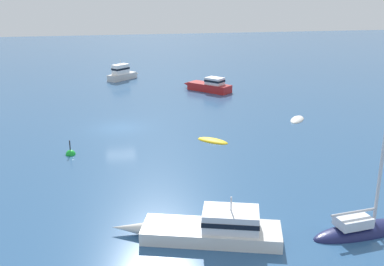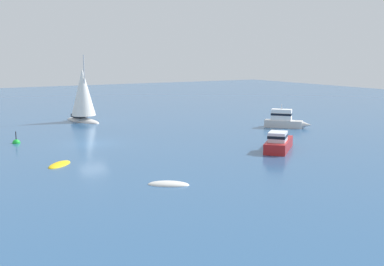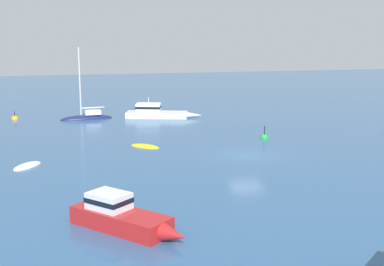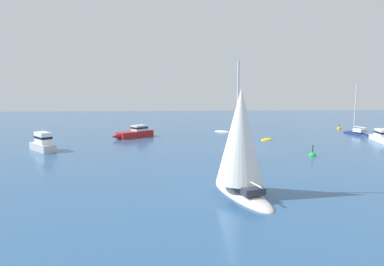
{
  "view_description": "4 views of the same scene",
  "coord_description": "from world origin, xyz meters",
  "px_view_note": "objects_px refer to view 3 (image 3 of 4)",
  "views": [
    {
      "loc": [
        -38.36,
        1.02,
        11.65
      ],
      "look_at": [
        -4.13,
        -5.54,
        0.51
      ],
      "focal_mm": 43.18,
      "sensor_mm": 36.0,
      "label": 1
    },
    {
      "loc": [
        -14.17,
        -42.21,
        8.16
      ],
      "look_at": [
        4.34,
        -10.58,
        2.12
      ],
      "focal_mm": 45.5,
      "sensor_mm": 36.0,
      "label": 2
    },
    {
      "loc": [
        36.49,
        -13.04,
        9.28
      ],
      "look_at": [
        4.04,
        -5.24,
        2.77
      ],
      "focal_mm": 48.82,
      "sensor_mm": 36.0,
      "label": 3
    },
    {
      "loc": [
        8.22,
        32.23,
        6.01
      ],
      "look_at": [
        4.83,
        -9.84,
        0.66
      ],
      "focal_mm": 28.63,
      "sensor_mm": 36.0,
      "label": 4
    }
  ],
  "objects_px": {
    "skiff": "(145,147)",
    "mooring_buoy": "(15,119)",
    "launch": "(122,216)",
    "yacht": "(87,118)",
    "powerboat": "(156,112)",
    "dinghy": "(27,167)",
    "channel_buoy": "(264,138)"
  },
  "relations": [
    {
      "from": "channel_buoy",
      "to": "launch",
      "type": "bearing_deg",
      "value": -37.73
    },
    {
      "from": "launch",
      "to": "yacht",
      "type": "xyz_separation_m",
      "value": [
        -32.87,
        -0.31,
        -0.48
      ]
    },
    {
      "from": "powerboat",
      "to": "mooring_buoy",
      "type": "relative_size",
      "value": 6.78
    },
    {
      "from": "launch",
      "to": "powerboat",
      "type": "xyz_separation_m",
      "value": [
        -32.09,
        7.05,
        -0.04
      ]
    },
    {
      "from": "yacht",
      "to": "channel_buoy",
      "type": "relative_size",
      "value": 5.65
    },
    {
      "from": "yacht",
      "to": "mooring_buoy",
      "type": "bearing_deg",
      "value": -19.3
    },
    {
      "from": "dinghy",
      "to": "channel_buoy",
      "type": "bearing_deg",
      "value": -38.98
    },
    {
      "from": "dinghy",
      "to": "channel_buoy",
      "type": "xyz_separation_m",
      "value": [
        -5.43,
        19.75,
        0.01
      ]
    },
    {
      "from": "yacht",
      "to": "powerboat",
      "type": "relative_size",
      "value": 0.98
    },
    {
      "from": "skiff",
      "to": "mooring_buoy",
      "type": "xyz_separation_m",
      "value": [
        -16.75,
        -11.59,
        0.0
      ]
    },
    {
      "from": "yacht",
      "to": "mooring_buoy",
      "type": "xyz_separation_m",
      "value": [
        -1.64,
        -7.54,
        -0.16
      ]
    },
    {
      "from": "channel_buoy",
      "to": "powerboat",
      "type": "bearing_deg",
      "value": -150.65
    },
    {
      "from": "skiff",
      "to": "launch",
      "type": "bearing_deg",
      "value": 121.72
    },
    {
      "from": "dinghy",
      "to": "channel_buoy",
      "type": "relative_size",
      "value": 1.92
    },
    {
      "from": "launch",
      "to": "mooring_buoy",
      "type": "bearing_deg",
      "value": 151.45
    },
    {
      "from": "dinghy",
      "to": "mooring_buoy",
      "type": "bearing_deg",
      "value": 42.77
    },
    {
      "from": "launch",
      "to": "dinghy",
      "type": "relative_size",
      "value": 2.05
    },
    {
      "from": "launch",
      "to": "channel_buoy",
      "type": "bearing_deg",
      "value": 100.89
    },
    {
      "from": "launch",
      "to": "powerboat",
      "type": "bearing_deg",
      "value": 126.22
    },
    {
      "from": "powerboat",
      "to": "channel_buoy",
      "type": "relative_size",
      "value": 5.76
    },
    {
      "from": "launch",
      "to": "yacht",
      "type": "height_order",
      "value": "yacht"
    },
    {
      "from": "skiff",
      "to": "mooring_buoy",
      "type": "bearing_deg",
      "value": -11.72
    },
    {
      "from": "powerboat",
      "to": "mooring_buoy",
      "type": "distance_m",
      "value": 15.12
    },
    {
      "from": "dinghy",
      "to": "powerboat",
      "type": "bearing_deg",
      "value": 2.43
    },
    {
      "from": "mooring_buoy",
      "to": "dinghy",
      "type": "bearing_deg",
      "value": 7.12
    },
    {
      "from": "launch",
      "to": "channel_buoy",
      "type": "relative_size",
      "value": 3.93
    },
    {
      "from": "skiff",
      "to": "yacht",
      "type": "height_order",
      "value": "yacht"
    },
    {
      "from": "launch",
      "to": "dinghy",
      "type": "height_order",
      "value": "launch"
    },
    {
      "from": "skiff",
      "to": "mooring_buoy",
      "type": "height_order",
      "value": "mooring_buoy"
    },
    {
      "from": "launch",
      "to": "dinghy",
      "type": "distance_m",
      "value": 14.35
    },
    {
      "from": "skiff",
      "to": "powerboat",
      "type": "height_order",
      "value": "powerboat"
    },
    {
      "from": "launch",
      "to": "powerboat",
      "type": "relative_size",
      "value": 0.68
    }
  ]
}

